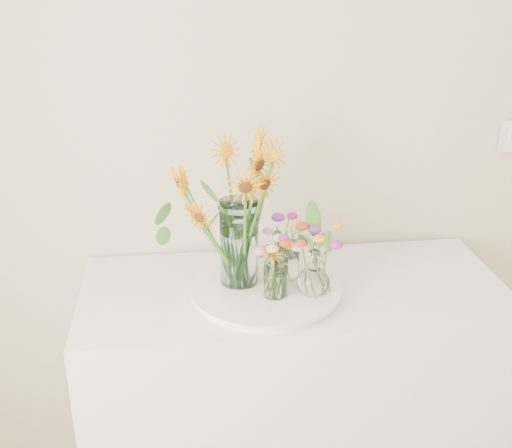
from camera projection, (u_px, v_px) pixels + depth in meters
name	position (u px, v px, depth m)	size (l,w,h in m)	color
counter	(291.00, 396.00, 2.30)	(1.40, 0.60, 0.90)	white
tray	(265.00, 291.00, 2.07)	(0.46, 0.46, 0.03)	white
mason_jar	(239.00, 243.00, 2.04)	(0.12, 0.12, 0.29)	#A7D4D1
sunflower_bouquet	(239.00, 210.00, 1.99)	(0.72, 0.72, 0.51)	orange
small_vase_a	(275.00, 278.00, 1.98)	(0.08, 0.08, 0.13)	white
wildflower_posy_a	(276.00, 265.00, 1.97)	(0.17, 0.17, 0.22)	orange
small_vase_b	(314.00, 272.00, 2.00)	(0.10, 0.10, 0.15)	white
wildflower_posy_b	(315.00, 259.00, 1.98)	(0.21, 0.21, 0.24)	orange
small_vase_c	(289.00, 260.00, 2.11)	(0.07, 0.07, 0.12)	white
wildflower_posy_c	(289.00, 248.00, 2.09)	(0.20, 0.20, 0.21)	orange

